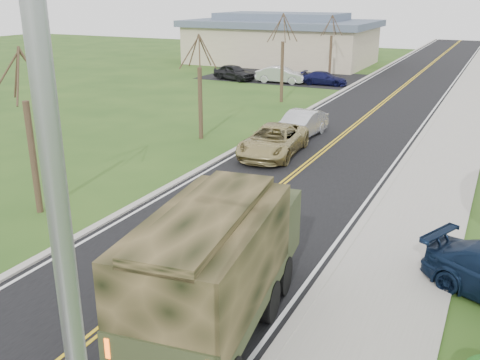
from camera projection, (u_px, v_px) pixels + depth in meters
The scene contains 15 objects.
road at pixel (391, 96), 42.52m from camera, with size 8.00×120.00×0.01m, color black.
curb_right at pixel (446, 100), 40.77m from camera, with size 0.30×120.00×0.12m, color #9E998E.
sidewalk_right at pixel (471, 102), 40.04m from camera, with size 3.20×120.00×0.10m, color #9E998E.
curb_left at pixel (340, 92), 44.24m from camera, with size 0.30×120.00×0.10m, color #9E998E.
bare_tree_a at pixel (31, 144), 19.20m from camera, with size 1.93×2.26×6.08m.
bare_tree_b at pixel (200, 95), 29.40m from camera, with size 1.83×2.14×5.73m.
bare_tree_c at pixel (282, 65), 39.46m from camera, with size 2.04×2.39×6.42m.
bare_tree_d at pixel (331, 52), 49.69m from camera, with size 1.88×2.20×5.91m.
commercial_building at pixel (281, 40), 61.83m from camera, with size 25.50×21.50×5.65m.
military_truck at pixel (219, 258), 12.40m from camera, with size 3.28×7.07×3.40m.
suv_champagne at pixel (273, 141), 26.84m from camera, with size 2.50×5.41×1.50m, color tan.
sedan_silver at pixel (300, 125), 30.17m from camera, with size 1.58×4.52×1.49m, color #B9BABF.
lot_car_dark at pixel (234, 72), 50.28m from camera, with size 1.70×4.24×1.44m, color black.
lot_car_silver at pixel (281, 75), 48.63m from camera, with size 1.57×4.50×1.48m, color silver.
lot_car_navy at pixel (324, 78), 47.61m from camera, with size 1.65×4.07×1.18m, color #0F1038.
Camera 1 is at (7.95, -3.30, 7.76)m, focal length 40.00 mm.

